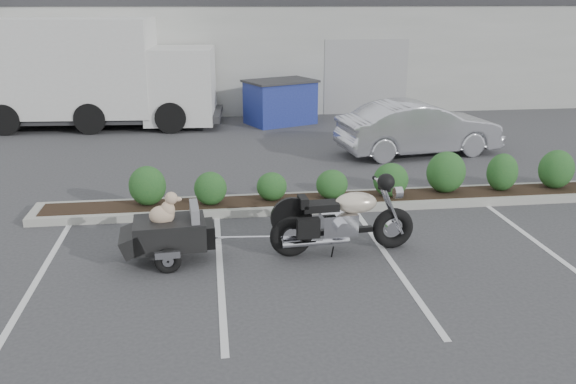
{
  "coord_description": "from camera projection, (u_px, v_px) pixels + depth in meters",
  "views": [
    {
      "loc": [
        -1.58,
        -9.18,
        4.01
      ],
      "look_at": [
        -0.26,
        0.86,
        0.75
      ],
      "focal_mm": 38.0,
      "sensor_mm": 36.0,
      "label": 1
    }
  ],
  "objects": [
    {
      "name": "sedan",
      "position": [
        419.0,
        128.0,
        16.03
      ],
      "size": [
        4.44,
        2.06,
        1.41
      ],
      "primitive_type": "imported",
      "rotation": [
        0.0,
        0.0,
        1.71
      ],
      "color": "silver",
      "rests_on": "ground"
    },
    {
      "name": "dumpster",
      "position": [
        280.0,
        102.0,
        19.94
      ],
      "size": [
        2.58,
        2.22,
        1.43
      ],
      "rotation": [
        0.0,
        0.0,
        0.41
      ],
      "color": "navy",
      "rests_on": "ground"
    },
    {
      "name": "delivery_truck",
      "position": [
        102.0,
        76.0,
        19.25
      ],
      "size": [
        7.54,
        3.04,
        3.38
      ],
      "rotation": [
        0.0,
        0.0,
        -0.07
      ],
      "color": "silver",
      "rests_on": "ground"
    },
    {
      "name": "pet_trailer",
      "position": [
        169.0,
        232.0,
        9.54
      ],
      "size": [
        1.95,
        1.09,
        1.16
      ],
      "rotation": [
        0.0,
        0.0,
        0.07
      ],
      "color": "black",
      "rests_on": "ground"
    },
    {
      "name": "planter_kerb",
      "position": [
        341.0,
        201.0,
        12.27
      ],
      "size": [
        12.0,
        1.0,
        0.15
      ],
      "primitive_type": "cube",
      "color": "#9E9E93",
      "rests_on": "ground"
    },
    {
      "name": "ground",
      "position": [
        310.0,
        250.0,
        10.09
      ],
      "size": [
        90.0,
        90.0,
        0.0
      ],
      "primitive_type": "plane",
      "color": "#38383A",
      "rests_on": "ground"
    },
    {
      "name": "motorcycle",
      "position": [
        343.0,
        220.0,
        9.85
      ],
      "size": [
        2.43,
        0.83,
        1.4
      ],
      "rotation": [
        0.0,
        0.0,
        0.07
      ],
      "color": "black",
      "rests_on": "ground"
    },
    {
      "name": "building",
      "position": [
        244.0,
        47.0,
        25.52
      ],
      "size": [
        26.0,
        10.0,
        4.0
      ],
      "primitive_type": "cube",
      "color": "#9EA099",
      "rests_on": "ground"
    }
  ]
}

